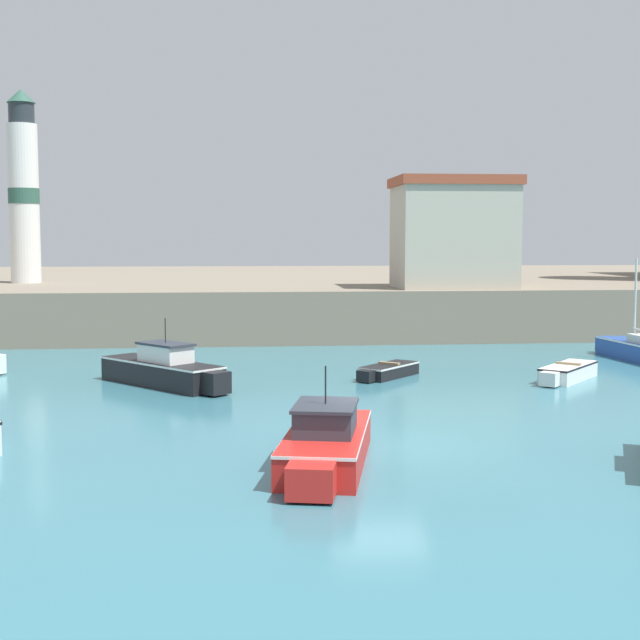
# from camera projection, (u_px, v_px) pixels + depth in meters

# --- Properties ---
(ground_plane) EXTENTS (200.00, 200.00, 0.00)m
(ground_plane) POSITION_uv_depth(u_px,v_px,m) (378.00, 447.00, 23.02)
(ground_plane) COLOR teal
(quay_seawall) EXTENTS (120.00, 40.00, 2.71)m
(quay_seawall) POSITION_uv_depth(u_px,v_px,m) (286.00, 294.00, 64.07)
(quay_seawall) COLOR gray
(quay_seawall) RESTS_ON ground
(dinghy_white_0) EXTENTS (3.23, 3.55, 0.67)m
(dinghy_white_0) POSITION_uv_depth(u_px,v_px,m) (567.00, 372.00, 33.70)
(dinghy_white_0) COLOR white
(dinghy_white_0) RESTS_ON ground
(dinghy_black_1) EXTENTS (2.81, 3.03, 0.58)m
(dinghy_black_1) POSITION_uv_depth(u_px,v_px,m) (388.00, 370.00, 34.43)
(dinghy_black_1) COLOR black
(dinghy_black_1) RESTS_ON ground
(motorboat_black_4) EXTENTS (4.99, 5.46, 2.50)m
(motorboat_black_4) POSITION_uv_depth(u_px,v_px,m) (164.00, 370.00, 32.43)
(motorboat_black_4) COLOR black
(motorboat_black_4) RESTS_ON ground
(motorboat_red_5) EXTENTS (2.88, 6.24, 2.40)m
(motorboat_red_5) POSITION_uv_depth(u_px,v_px,m) (326.00, 443.00, 21.10)
(motorboat_red_5) COLOR red
(motorboat_red_5) RESTS_ON ground
(sailboat_blue_7) EXTENTS (1.88, 5.70, 4.49)m
(sailboat_blue_7) POSITION_uv_depth(u_px,v_px,m) (637.00, 349.00, 39.14)
(sailboat_blue_7) COLOR #284C9E
(sailboat_blue_7) RESTS_ON ground
(lighthouse) EXTENTS (1.78, 1.78, 11.29)m
(lighthouse) POSITION_uv_depth(u_px,v_px,m) (24.00, 190.00, 52.30)
(lighthouse) COLOR silver
(lighthouse) RESTS_ON quay_seawall
(harbor_shed_near_wharf) EXTENTS (6.39, 4.85, 5.89)m
(harbor_shed_near_wharf) POSITION_uv_depth(u_px,v_px,m) (453.00, 232.00, 47.64)
(harbor_shed_near_wharf) COLOR #BCB29E
(harbor_shed_near_wharf) RESTS_ON quay_seawall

